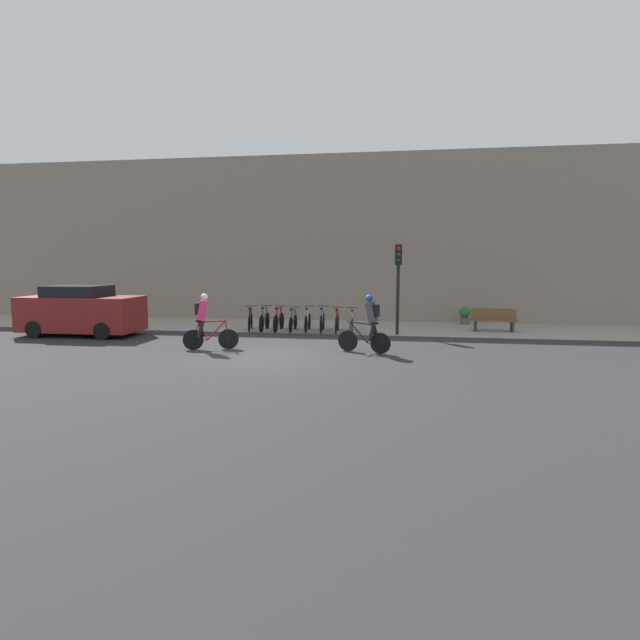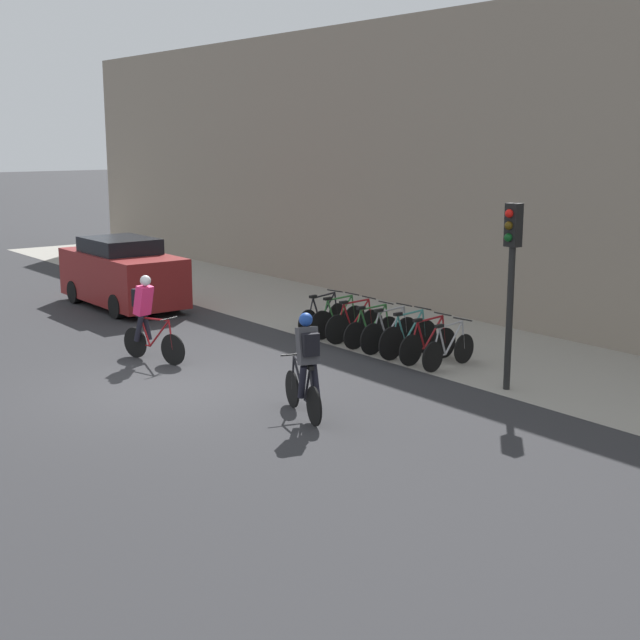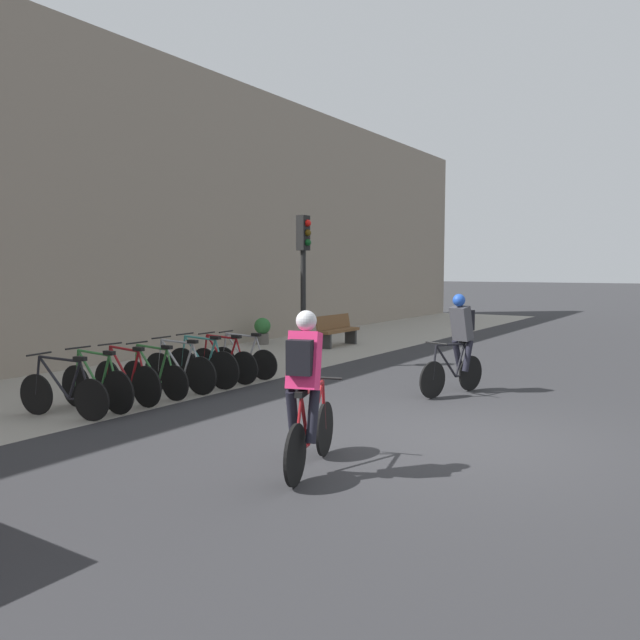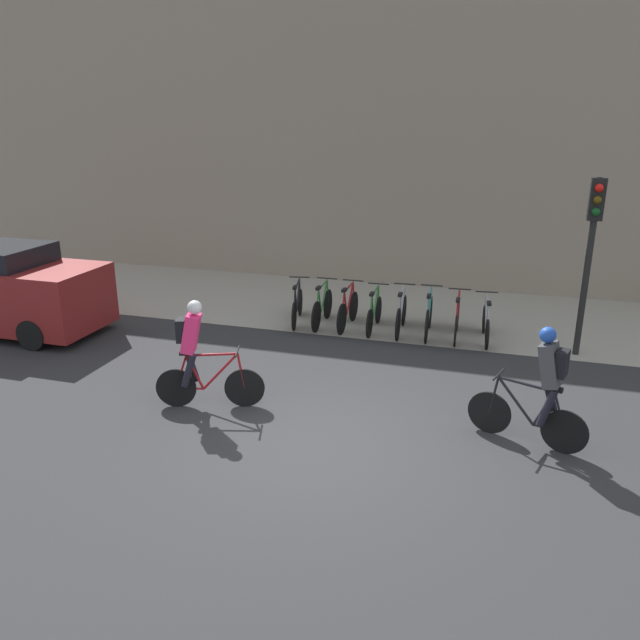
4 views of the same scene
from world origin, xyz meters
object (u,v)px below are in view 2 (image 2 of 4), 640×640
at_px(parked_bike_0, 322,316).
at_px(parked_bike_1, 338,320).
at_px(traffic_light_pole, 511,262).
at_px(cyclist_pink, 146,315).
at_px(parked_bike_4, 389,333).
at_px(cyclist_grey, 306,363).
at_px(parked_bike_3, 371,329).
at_px(parked_bike_6, 428,343).
at_px(parked_car, 122,274).
at_px(parked_bike_5, 408,337).
at_px(parked_bike_7, 449,349).
at_px(parked_bike_2, 354,324).

xyz_separation_m(parked_bike_0, parked_bike_1, (0.58, 0.00, 0.01)).
bearing_deg(traffic_light_pole, parked_bike_0, 177.20).
distance_m(parked_bike_0, traffic_light_pole, 6.12).
height_order(cyclist_pink, parked_bike_4, cyclist_pink).
relative_size(cyclist_grey, parked_bike_3, 1.11).
height_order(parked_bike_0, parked_bike_6, parked_bike_6).
distance_m(parked_bike_0, parked_bike_6, 3.48).
height_order(parked_bike_1, parked_car, parked_car).
height_order(parked_bike_5, parked_bike_7, parked_bike_5).
bearing_deg(cyclist_pink, parked_bike_1, 80.83).
bearing_deg(parked_bike_3, parked_bike_2, 179.87).
xyz_separation_m(cyclist_pink, parked_bike_0, (0.14, 4.43, -0.56)).
height_order(parked_bike_1, parked_bike_4, parked_bike_4).
xyz_separation_m(parked_bike_1, parked_bike_3, (1.16, -0.00, -0.02)).
bearing_deg(traffic_light_pole, parked_bike_1, 176.87).
height_order(parked_bike_3, parked_car, parked_car).
height_order(parked_bike_3, parked_bike_4, parked_bike_4).
relative_size(cyclist_pink, parked_bike_7, 1.11).
xyz_separation_m(cyclist_pink, parked_bike_3, (1.88, 4.43, -0.57)).
bearing_deg(parked_bike_2, parked_bike_4, -0.02).
bearing_deg(parked_bike_6, parked_bike_3, -179.98).
distance_m(parked_bike_5, traffic_light_pole, 3.48).
height_order(parked_bike_4, parked_bike_5, parked_bike_5).
height_order(parked_bike_4, traffic_light_pole, traffic_light_pole).
bearing_deg(cyclist_grey, parked_bike_1, 136.36).
bearing_deg(parked_bike_3, traffic_light_pole, -4.00).
relative_size(parked_bike_5, parked_bike_7, 1.07).
bearing_deg(parked_bike_3, cyclist_grey, -52.36).
height_order(cyclist_grey, parked_bike_0, cyclist_grey).
bearing_deg(parked_bike_5, parked_bike_2, -180.00).
height_order(parked_bike_4, parked_bike_6, parked_bike_4).
bearing_deg(cyclist_grey, parked_bike_0, 139.89).
xyz_separation_m(parked_bike_2, parked_bike_4, (1.16, -0.00, 0.00)).
bearing_deg(parked_car, parked_bike_1, 19.66).
distance_m(cyclist_grey, parked_bike_6, 4.47).
relative_size(parked_bike_0, traffic_light_pole, 0.49).
relative_size(parked_bike_1, parked_car, 0.39).
bearing_deg(parked_bike_4, parked_bike_0, -179.97).
height_order(parked_bike_2, parked_bike_4, parked_bike_4).
relative_size(parked_bike_0, parked_bike_6, 1.00).
relative_size(cyclist_pink, parked_bike_3, 1.11).
relative_size(parked_bike_5, parked_bike_6, 1.04).
height_order(parked_bike_2, parked_bike_3, parked_bike_2).
xyz_separation_m(parked_bike_3, parked_bike_7, (2.32, 0.00, 0.00)).
height_order(cyclist_grey, parked_bike_5, cyclist_grey).
height_order(parked_bike_7, parked_car, parked_car).
bearing_deg(cyclist_grey, parked_bike_2, 132.30).
distance_m(parked_bike_2, parked_car, 7.32).
relative_size(parked_bike_3, parked_car, 0.37).
height_order(cyclist_pink, parked_bike_6, cyclist_pink).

